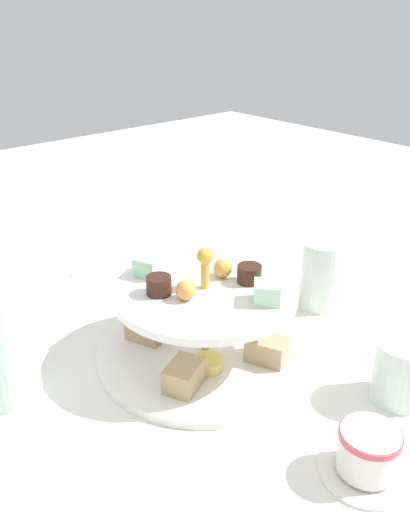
# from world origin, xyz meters

# --- Properties ---
(ground_plane) EXTENTS (2.40, 2.40, 0.00)m
(ground_plane) POSITION_xyz_m (0.00, 0.00, 0.00)
(ground_plane) COLOR silver
(tiered_serving_stand) EXTENTS (0.27, 0.27, 0.15)m
(tiered_serving_stand) POSITION_xyz_m (0.00, -0.00, 0.04)
(tiered_serving_stand) COLOR white
(tiered_serving_stand) RESTS_ON ground_plane
(water_glass_tall_right) EXTENTS (0.07, 0.07, 0.13)m
(water_glass_tall_right) POSITION_xyz_m (-0.09, -0.22, 0.07)
(water_glass_tall_right) COLOR silver
(water_glass_tall_right) RESTS_ON ground_plane
(water_glass_short_left) EXTENTS (0.06, 0.06, 0.07)m
(water_glass_short_left) POSITION_xyz_m (0.21, 0.11, 0.04)
(water_glass_short_left) COLOR silver
(water_glass_short_left) RESTS_ON ground_plane
(teacup_with_saucer) EXTENTS (0.09, 0.09, 0.05)m
(teacup_with_saucer) POSITION_xyz_m (0.25, -0.01, 0.02)
(teacup_with_saucer) COLOR white
(teacup_with_saucer) RESTS_ON ground_plane
(butter_knife_left) EXTENTS (0.08, 0.16, 0.00)m
(butter_knife_left) POSITION_xyz_m (-0.28, 0.06, 0.00)
(butter_knife_left) COLOR silver
(butter_knife_left) RESTS_ON ground_plane
(water_glass_mid_back) EXTENTS (0.06, 0.06, 0.10)m
(water_glass_mid_back) POSITION_xyz_m (0.02, 0.21, 0.05)
(water_glass_mid_back) COLOR silver
(water_glass_mid_back) RESTS_ON ground_plane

